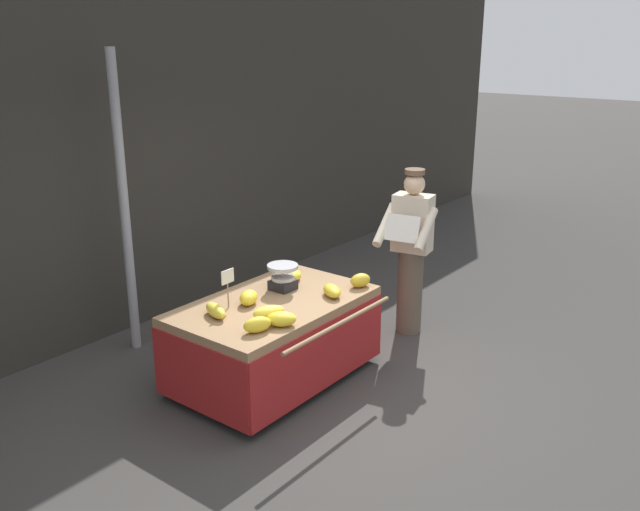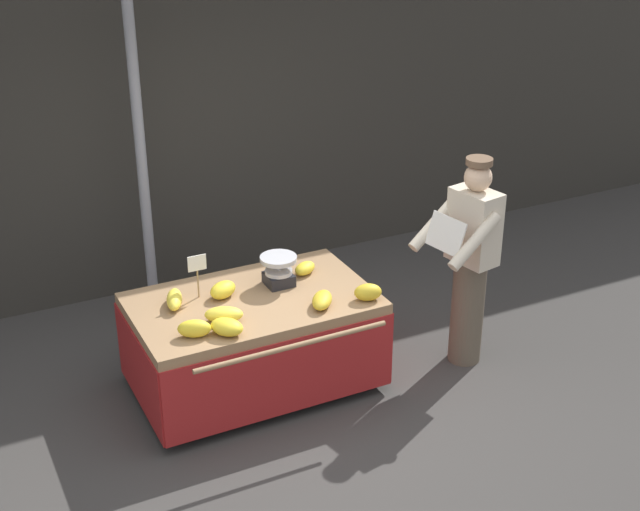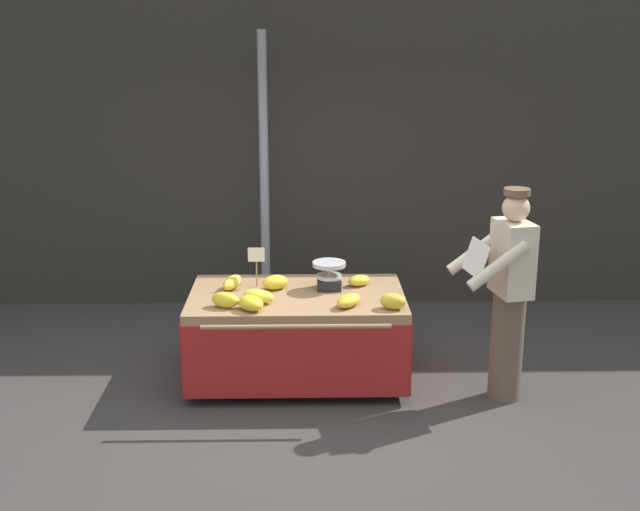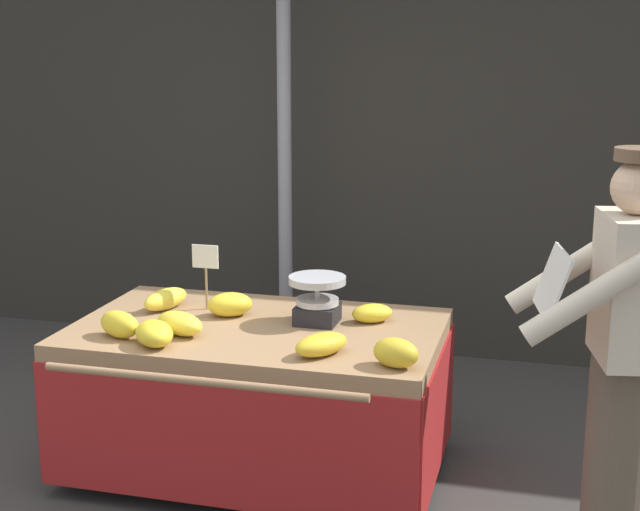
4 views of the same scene
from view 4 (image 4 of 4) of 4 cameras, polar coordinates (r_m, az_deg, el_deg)
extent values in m
cube|color=#2D2B26|center=(6.20, 2.37, 12.11)|extent=(16.00, 0.24, 3.95)
cylinder|color=gray|center=(5.80, -2.25, 6.66)|extent=(0.09, 0.09, 2.87)
cube|color=#93704C|center=(4.40, -4.00, -4.95)|extent=(1.77, 1.08, 0.08)
cylinder|color=black|center=(4.84, -13.10, -8.17)|extent=(0.05, 0.72, 0.72)
cylinder|color=#B7B7BC|center=(4.85, -13.42, -8.13)|extent=(0.01, 0.13, 0.13)
cylinder|color=black|center=(4.36, 6.34, -10.33)|extent=(0.05, 0.72, 0.72)
cylinder|color=#B7B7BC|center=(4.35, 6.74, -10.37)|extent=(0.01, 0.13, 0.13)
cylinder|color=#4C4742|center=(4.94, -2.20, -7.56)|extent=(0.05, 0.05, 0.68)
cube|color=maroon|center=(4.06, -6.43, -11.79)|extent=(1.77, 0.02, 0.60)
cube|color=maroon|center=(5.00, -1.94, -6.81)|extent=(1.77, 0.02, 0.60)
cube|color=maroon|center=(4.86, -13.96, -7.79)|extent=(0.02, 1.08, 0.60)
cube|color=maroon|center=(4.34, 7.41, -10.13)|extent=(0.02, 1.08, 0.60)
cylinder|color=#93704C|center=(3.76, -7.56, -7.91)|extent=(1.42, 0.04, 0.04)
cube|color=black|center=(4.41, -0.17, -3.73)|extent=(0.20, 0.20, 0.09)
cylinder|color=#B7B7BC|center=(4.38, -0.17, -2.47)|extent=(0.02, 0.02, 0.11)
cylinder|color=#B7B7BC|center=(4.37, -0.17, -1.56)|extent=(0.28, 0.28, 0.03)
cylinder|color=#B7B7BC|center=(4.39, -0.17, -2.91)|extent=(0.21, 0.21, 0.03)
cylinder|color=#997A51|center=(4.66, -7.20, -2.09)|extent=(0.01, 0.01, 0.22)
cube|color=white|center=(4.61, -7.28, -0.06)|extent=(0.14, 0.01, 0.12)
ellipsoid|color=yellow|center=(4.70, -9.75, -2.74)|extent=(0.20, 0.31, 0.11)
ellipsoid|color=yellow|center=(4.43, 3.32, -3.67)|extent=(0.24, 0.21, 0.09)
ellipsoid|color=gold|center=(3.83, 4.82, -6.16)|extent=(0.24, 0.19, 0.13)
ellipsoid|color=yellow|center=(4.28, -8.87, -4.27)|extent=(0.30, 0.24, 0.11)
ellipsoid|color=yellow|center=(4.15, -10.45, -4.88)|extent=(0.28, 0.29, 0.12)
ellipsoid|color=yellow|center=(4.30, -12.58, -4.28)|extent=(0.26, 0.20, 0.13)
ellipsoid|color=gold|center=(3.96, 0.08, -5.65)|extent=(0.27, 0.30, 0.10)
ellipsoid|color=yellow|center=(4.54, -5.72, -3.10)|extent=(0.27, 0.24, 0.12)
cylinder|color=brown|center=(3.94, 18.26, -12.30)|extent=(0.26, 0.26, 0.88)
cube|color=beige|center=(3.69, 19.07, -1.98)|extent=(0.30, 0.42, 0.58)
sphere|color=#DBB28E|center=(3.61, 19.54, 4.08)|extent=(0.21, 0.21, 0.21)
cylinder|color=beige|center=(3.44, 16.51, -2.69)|extent=(0.49, 0.18, 0.37)
cylinder|color=beige|center=(3.84, 15.24, -0.99)|extent=(0.49, 0.18, 0.37)
cube|color=silver|center=(3.62, 14.50, -1.63)|extent=(0.15, 0.35, 0.25)
camera|label=1|loc=(5.58, -75.14, 12.92)|focal=38.55mm
camera|label=2|loc=(4.18, -103.04, 22.59)|focal=49.88mm
camera|label=3|loc=(2.81, -138.08, 6.68)|focal=45.22mm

